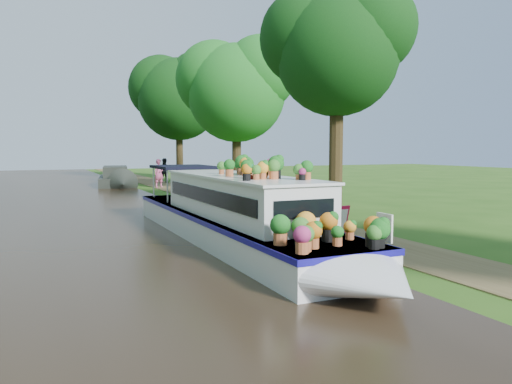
% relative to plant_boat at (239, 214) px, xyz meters
% --- Properties ---
extents(ground, '(100.00, 100.00, 0.00)m').
position_rel_plant_boat_xyz_m(ground, '(2.25, 1.49, -0.85)').
color(ground, '#274E13').
rests_on(ground, ground).
extents(canal_water, '(10.00, 100.00, 0.02)m').
position_rel_plant_boat_xyz_m(canal_water, '(-3.75, 1.49, -0.84)').
color(canal_water, black).
rests_on(canal_water, ground).
extents(towpath, '(2.20, 100.00, 0.03)m').
position_rel_plant_boat_xyz_m(towpath, '(3.45, 1.49, -0.84)').
color(towpath, brown).
rests_on(towpath, ground).
extents(plant_boat, '(2.29, 13.52, 2.23)m').
position_rel_plant_boat_xyz_m(plant_boat, '(0.00, 0.00, 0.00)').
color(plant_boat, silver).
rests_on(plant_boat, canal_water).
extents(tree_near_overhang, '(5.52, 5.28, 8.99)m').
position_rel_plant_boat_xyz_m(tree_near_overhang, '(6.04, 4.56, 5.75)').
color(tree_near_overhang, black).
rests_on(tree_near_overhang, ground).
extents(tree_near_mid, '(6.90, 6.60, 9.40)m').
position_rel_plant_boat_xyz_m(tree_near_mid, '(6.73, 16.57, 5.58)').
color(tree_near_mid, black).
rests_on(tree_near_mid, ground).
extents(tree_near_far, '(7.59, 7.26, 10.30)m').
position_rel_plant_boat_xyz_m(tree_near_far, '(6.23, 27.58, 6.20)').
color(tree_near_far, black).
rests_on(tree_near_far, ground).
extents(second_boat, '(2.89, 7.12, 1.33)m').
position_rel_plant_boat_xyz_m(second_boat, '(0.36, 22.84, -0.31)').
color(second_boat, black).
rests_on(second_boat, canal_water).
extents(sandwich_board, '(0.65, 0.61, 0.99)m').
position_rel_plant_boat_xyz_m(sandwich_board, '(2.70, -0.62, -0.38)').
color(sandwich_board, '#C70E3A').
rests_on(sandwich_board, towpath).
extents(pedestrian_pink, '(0.74, 0.55, 1.85)m').
position_rel_plant_boat_xyz_m(pedestrian_pink, '(2.75, 20.14, 0.10)').
color(pedestrian_pink, '#E35D81').
rests_on(pedestrian_pink, towpath).
extents(pedestrian_dark, '(1.01, 0.86, 1.81)m').
position_rel_plant_boat_xyz_m(pedestrian_dark, '(4.15, 24.02, 0.08)').
color(pedestrian_dark, black).
rests_on(pedestrian_dark, towpath).
extents(verge_plant, '(0.44, 0.39, 0.47)m').
position_rel_plant_boat_xyz_m(verge_plant, '(1.98, 6.34, -0.62)').
color(verge_plant, '#2B691F').
rests_on(verge_plant, ground).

